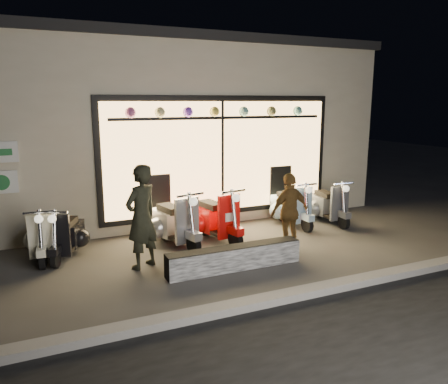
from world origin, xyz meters
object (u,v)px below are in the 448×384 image
(graffiti_barrier, at_px, (234,258))
(man, at_px, (142,217))
(scooter_silver, at_px, (172,222))
(scooter_red, at_px, (213,218))
(woman, at_px, (290,211))

(graffiti_barrier, relative_size, man, 1.34)
(scooter_silver, bearing_deg, graffiti_barrier, -85.16)
(scooter_silver, height_order, man, man)
(graffiti_barrier, xyz_separation_m, scooter_red, (0.31, 1.70, 0.23))
(graffiti_barrier, bearing_deg, scooter_red, 79.57)
(scooter_silver, bearing_deg, man, -141.80)
(scooter_silver, xyz_separation_m, man, (-0.82, -1.01, 0.44))
(man, relative_size, woman, 1.20)
(graffiti_barrier, bearing_deg, man, 152.27)
(scooter_silver, xyz_separation_m, woman, (1.93, -1.20, 0.30))
(scooter_silver, height_order, scooter_red, scooter_silver)
(woman, bearing_deg, scooter_red, -56.08)
(graffiti_barrier, xyz_separation_m, woman, (1.39, 0.53, 0.53))
(scooter_red, relative_size, man, 0.86)
(scooter_red, bearing_deg, woman, -58.68)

